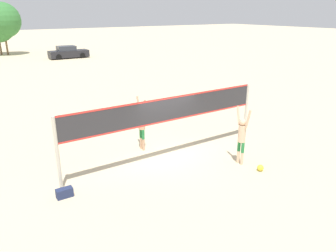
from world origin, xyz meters
TOP-DOWN VIEW (x-y plane):
  - ground_plane at (0.00, 0.00)m, footprint 200.00×200.00m
  - volleyball_net at (0.00, 0.00)m, footprint 8.60×0.12m
  - player_spiker at (2.08, -1.89)m, footprint 0.28×0.72m
  - player_blocker at (-0.40, 1.38)m, footprint 0.28×0.72m
  - volleyball at (2.27, -2.75)m, footprint 0.24×0.24m
  - gear_bag at (-4.31, -0.58)m, footprint 0.51×0.25m
  - parked_car_mid at (5.74, 31.15)m, footprint 4.74×2.00m
  - tree_left_cluster at (-0.05, 38.59)m, footprint 4.49×4.49m

SIDE VIEW (x-z plane):
  - ground_plane at x=0.00m, z-range 0.00..0.00m
  - volleyball at x=2.27m, z-range 0.00..0.24m
  - gear_bag at x=-4.31m, z-range 0.00..0.31m
  - parked_car_mid at x=5.74m, z-range -0.08..1.42m
  - player_spiker at x=2.08m, z-range 0.07..2.32m
  - player_blocker at x=-0.40m, z-range 0.07..2.34m
  - volleyball_net at x=0.00m, z-range 0.58..3.11m
  - tree_left_cluster at x=-0.05m, z-range 1.07..7.72m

